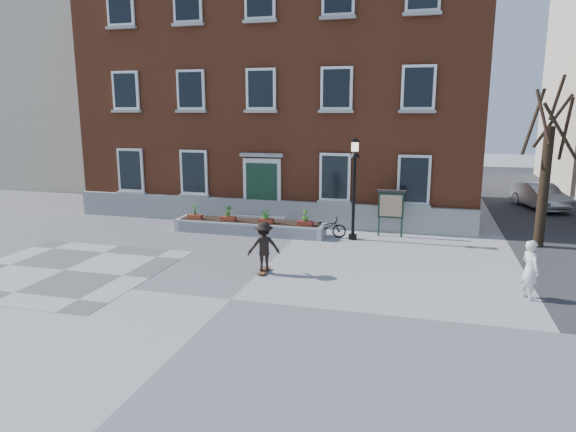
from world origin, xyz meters
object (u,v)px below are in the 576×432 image
(bicycle, at_px, (326,227))
(bystander, at_px, (530,270))
(skateboarder, at_px, (264,246))
(lamp_post, at_px, (354,175))
(notice_board, at_px, (391,205))
(parked_car, at_px, (540,196))

(bicycle, relative_size, bystander, 0.99)
(bicycle, bearing_deg, bystander, -134.54)
(bystander, xyz_separation_m, skateboarder, (-7.50, 0.28, 0.04))
(lamp_post, height_order, notice_board, lamp_post)
(bicycle, xyz_separation_m, bystander, (6.51, -5.19, 0.39))
(bicycle, distance_m, bystander, 8.34)
(bystander, distance_m, notice_board, 7.29)
(lamp_post, xyz_separation_m, notice_board, (1.37, 0.87, -1.28))
(notice_board, xyz_separation_m, skateboarder, (-3.44, -5.75, -0.42))
(skateboarder, bearing_deg, bystander, -2.14)
(bicycle, height_order, lamp_post, lamp_post)
(lamp_post, bearing_deg, parked_car, 46.48)
(parked_car, distance_m, skateboarder, 17.11)
(parked_car, xyz_separation_m, bystander, (-2.86, -13.90, 0.16))
(parked_car, relative_size, lamp_post, 1.00)
(parked_car, distance_m, bystander, 14.19)
(lamp_post, bearing_deg, bystander, -43.49)
(skateboarder, bearing_deg, parked_car, 52.71)
(bicycle, bearing_deg, parked_car, -53.08)
(bystander, height_order, skateboarder, skateboarder)
(parked_car, xyz_separation_m, notice_board, (-6.93, -7.87, 0.62))
(bicycle, xyz_separation_m, parked_car, (9.37, 8.70, 0.23))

